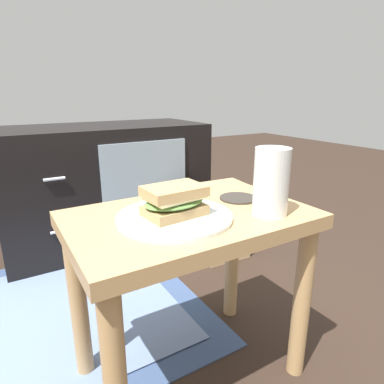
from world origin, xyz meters
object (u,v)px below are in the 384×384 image
(beer_glass, at_px, (271,183))
(coaster, at_px, (238,198))
(plate, at_px, (175,217))
(tv_cabinet, at_px, (106,185))
(paper_bag, at_px, (222,221))
(sandwich_front, at_px, (174,201))

(beer_glass, relative_size, coaster, 1.57)
(plate, relative_size, beer_glass, 1.66)
(coaster, bearing_deg, plate, -169.29)
(tv_cabinet, relative_size, beer_glass, 6.23)
(tv_cabinet, relative_size, paper_bag, 2.79)
(tv_cabinet, height_order, beer_glass, beer_glass)
(paper_bag, bearing_deg, plate, -134.87)
(coaster, bearing_deg, paper_bag, 57.51)
(plate, height_order, paper_bag, plate)
(coaster, relative_size, paper_bag, 0.28)
(sandwich_front, relative_size, beer_glass, 0.95)
(sandwich_front, bearing_deg, beer_glass, -22.74)
(sandwich_front, relative_size, coaster, 1.49)
(plate, bearing_deg, paper_bag, 45.13)
(sandwich_front, bearing_deg, tv_cabinet, 82.41)
(coaster, bearing_deg, beer_glass, -94.62)
(beer_glass, xyz_separation_m, coaster, (0.01, 0.12, -0.07))
(tv_cabinet, relative_size, coaster, 9.80)
(plate, xyz_separation_m, coaster, (0.21, 0.04, -0.00))
(paper_bag, bearing_deg, beer_glass, -117.57)
(plate, xyz_separation_m, sandwich_front, (0.00, 0.00, 0.04))
(tv_cabinet, bearing_deg, beer_glass, -86.01)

